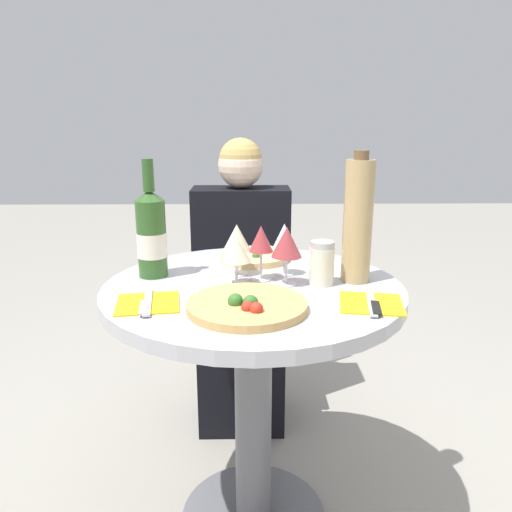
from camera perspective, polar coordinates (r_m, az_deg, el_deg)
dining_table at (r=1.44m, az=-0.33°, el=-10.73°), size 0.82×0.82×0.77m
chair_behind_diner at (r=2.21m, az=-1.61°, el=-5.38°), size 0.41×0.41×0.90m
seated_diner at (r=2.05m, az=-1.68°, el=-4.75°), size 0.39×0.40×1.14m
pizza_large at (r=1.18m, az=-1.05°, el=-5.68°), size 0.29×0.29×0.05m
pizza_small_far at (r=1.59m, az=-0.12°, el=-0.06°), size 0.22×0.22×0.04m
wine_bottle at (r=1.43m, az=-11.87°, el=2.48°), size 0.08×0.08×0.33m
tall_carafe at (r=1.38m, az=11.57°, el=3.96°), size 0.08×0.08×0.36m
sugar_shaker at (r=1.36m, az=7.54°, el=-0.84°), size 0.07×0.07×0.12m
wine_glass_front_right at (r=1.33m, az=3.54°, el=1.46°), size 0.08×0.08×0.16m
wine_glass_center at (r=1.37m, az=0.57°, el=1.83°), size 0.07×0.07×0.15m
wine_glass_front_left at (r=1.33m, az=-2.29°, el=0.60°), size 0.08×0.08×0.13m
wine_glass_back_left at (r=1.42m, az=-2.21°, el=2.05°), size 0.08×0.08×0.15m
wine_glass_back_right at (r=1.42m, az=3.25°, el=2.17°), size 0.06×0.06×0.15m
place_setting_left at (r=1.24m, az=-12.28°, el=-5.30°), size 0.17×0.19×0.01m
place_setting_right at (r=1.25m, az=13.06°, el=-5.30°), size 0.17×0.19×0.01m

